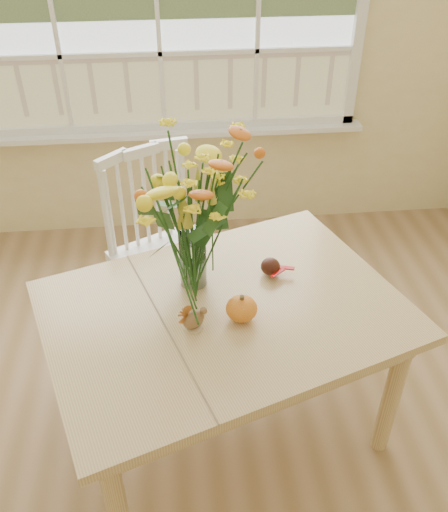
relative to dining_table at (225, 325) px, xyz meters
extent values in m
cube|color=beige|center=(-0.19, 1.68, 0.75)|extent=(4.00, 0.02, 2.70)
cube|color=white|center=(-0.19, 1.61, 0.09)|extent=(2.42, 0.12, 0.03)
cube|color=tan|center=(0.00, 0.00, 0.07)|extent=(1.52, 1.29, 0.04)
cube|color=tan|center=(0.00, 0.00, 0.00)|extent=(1.37, 1.14, 0.10)
cylinder|color=tan|center=(-0.40, -0.53, -0.27)|extent=(0.07, 0.07, 0.65)
cylinder|color=tan|center=(-0.65, 0.17, -0.27)|extent=(0.07, 0.07, 0.65)
cylinder|color=tan|center=(0.65, -0.17, -0.27)|extent=(0.07, 0.07, 0.65)
cylinder|color=tan|center=(0.40, 0.53, -0.27)|extent=(0.07, 0.07, 0.65)
cube|color=white|center=(-0.22, 0.61, -0.14)|extent=(0.60, 0.59, 0.05)
cube|color=white|center=(-0.30, 0.76, 0.12)|extent=(0.42, 0.25, 0.51)
cylinder|color=white|center=(-0.29, 0.39, -0.38)|extent=(0.04, 0.04, 0.44)
cylinder|color=white|center=(-0.45, 0.67, -0.38)|extent=(0.04, 0.04, 0.44)
cylinder|color=white|center=(0.01, 0.55, -0.38)|extent=(0.04, 0.04, 0.44)
cylinder|color=white|center=(-0.14, 0.84, -0.38)|extent=(0.04, 0.04, 0.44)
cylinder|color=white|center=(-0.10, 0.16, 0.21)|extent=(0.10, 0.10, 0.23)
ellipsoid|color=#D05A18|center=(0.05, -0.07, 0.14)|extent=(0.11, 0.11, 0.09)
cylinder|color=#CCB78C|center=(-0.12, -0.10, 0.10)|extent=(0.07, 0.07, 0.01)
ellipsoid|color=brown|center=(-0.12, -0.10, 0.13)|extent=(0.10, 0.10, 0.07)
ellipsoid|color=#38160F|center=(0.20, 0.18, 0.13)|extent=(0.08, 0.08, 0.07)
camera|label=1|loc=(-0.16, -1.49, 1.42)|focal=38.00mm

